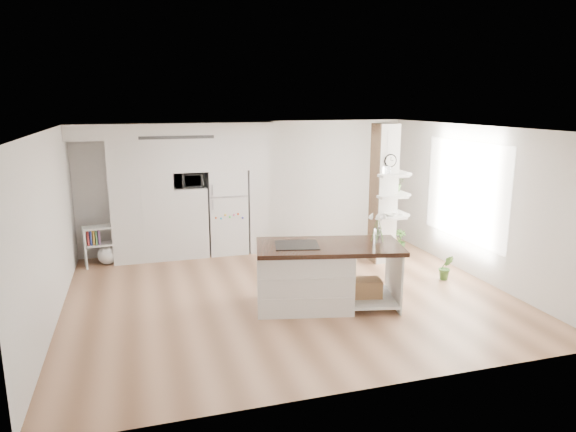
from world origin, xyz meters
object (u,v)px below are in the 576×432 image
object	(u,v)px
refrigerator	(227,211)
kitchen_island	(312,275)
bookshelf	(104,248)
floor_plant_a	(446,267)

from	to	relation	value
refrigerator	kitchen_island	bearing A→B (deg)	-77.38
refrigerator	kitchen_island	distance (m)	3.38
refrigerator	bookshelf	world-z (taller)	refrigerator
refrigerator	floor_plant_a	distance (m)	4.47
refrigerator	kitchen_island	size ratio (longest dim) A/B	0.74
kitchen_island	bookshelf	distance (m)	4.45
kitchen_island	bookshelf	xyz separation A→B (m)	(-3.18, 3.10, -0.18)
refrigerator	bookshelf	xyz separation A→B (m)	(-2.44, -0.18, -0.54)
bookshelf	refrigerator	bearing A→B (deg)	-6.15
kitchen_island	refrigerator	bearing A→B (deg)	115.28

